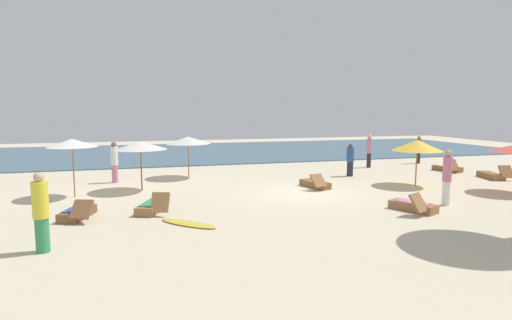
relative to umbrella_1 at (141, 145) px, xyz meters
name	(u,v)px	position (x,y,z in m)	size (l,w,h in m)	color
ground_plane	(302,193)	(6.22, -2.28, -1.89)	(60.00, 60.00, 0.00)	beige
ocean_water	(221,151)	(6.22, 14.72, -1.86)	(48.00, 16.00, 0.06)	#3D6075
umbrella_1	(141,145)	(0.00, 0.00, 0.00)	(2.13, 2.13, 2.06)	brown
umbrella_2	(72,143)	(-2.50, -0.61, 0.20)	(1.85, 1.85, 2.25)	olive
umbrella_3	(188,140)	(2.26, 2.78, -0.03)	(2.15, 2.15, 2.04)	olive
umbrella_4	(417,145)	(11.69, -2.15, -0.10)	(2.17, 2.17, 2.03)	olive
lounger_0	(492,175)	(16.45, -1.63, -1.72)	(1.01, 1.76, 0.71)	brown
lounger_1	(448,168)	(16.07, 0.91, -1.71)	(1.03, 1.74, 0.74)	brown
lounger_2	(413,206)	(8.64, -6.06, -1.71)	(1.22, 1.76, 0.72)	olive
lounger_3	(152,207)	(0.31, -3.81, -1.71)	(1.14, 1.73, 0.75)	olive
lounger_4	(315,184)	(7.21, -1.37, -1.72)	(0.97, 1.79, 0.68)	brown
lounger_5	(78,213)	(-1.93, -3.97, -1.71)	(1.08, 1.80, 0.67)	brown
person_0	(350,160)	(10.16, 0.98, -1.05)	(0.52, 0.52, 1.67)	#26262D
person_1	(447,177)	(10.28, -5.64, -0.87)	(0.42, 0.42, 1.96)	white
person_2	(419,149)	(16.72, 4.25, -0.98)	(0.34, 0.34, 1.76)	#26262D
person_3	(41,212)	(-2.29, -7.00, -0.92)	(0.42, 0.42, 1.91)	#338C59
person_4	(369,150)	(12.75, 3.47, -0.88)	(0.38, 0.38, 1.93)	#26262D
person_5	(114,162)	(-1.18, 2.28, -0.92)	(0.46, 0.46, 1.89)	#D17299
surfboard	(188,223)	(1.28, -5.61, -1.85)	(1.74, 1.74, 0.07)	gold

